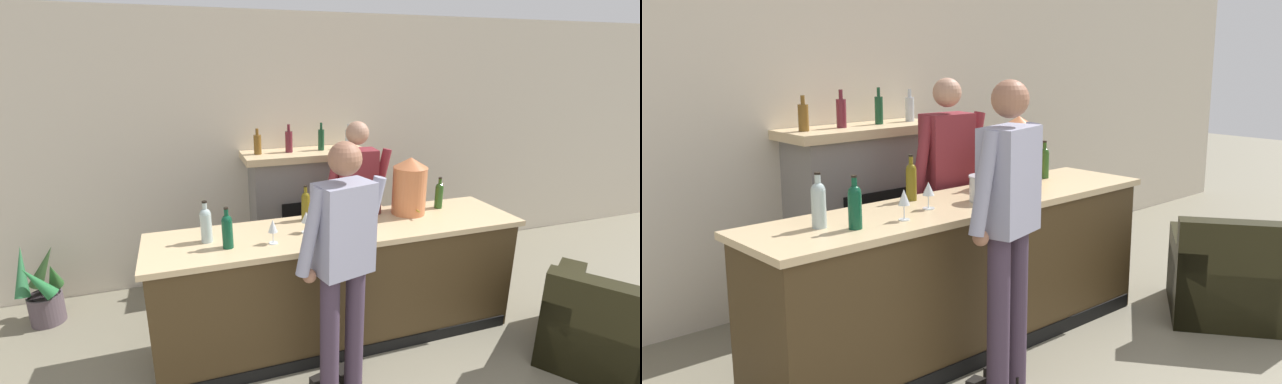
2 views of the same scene
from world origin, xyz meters
The scene contains 16 objects.
wall_back_panel centered at (0.00, 4.26, 1.38)m, with size 12.00×0.07×2.75m.
bar_counter centered at (0.14, 2.78, 0.50)m, with size 3.00×0.72×1.00m.
fireplace_stone centered at (0.20, 4.00, 0.70)m, with size 1.29×0.52×1.67m.
armchair_black centered at (1.97, 1.80, 0.27)m, with size 1.25×1.25×0.80m.
potted_plant_corner centered at (-2.30, 3.82, 0.31)m, with size 0.37×0.35×0.75m.
person_customer centered at (-0.10, 2.14, 1.01)m, with size 0.65×0.37×1.81m.
person_bartender centered at (0.49, 3.31, 0.98)m, with size 0.66×0.33×1.76m.
copper_dispenser centered at (0.81, 2.90, 1.25)m, with size 0.29×0.33×0.49m.
ice_bucket_steel centered at (0.24, 2.68, 1.09)m, with size 0.20×0.20×0.17m.
wine_bottle_chardonnay_pale centered at (1.14, 2.94, 1.13)m, with size 0.07×0.07×0.28m.
wine_bottle_port_short centered at (-0.77, 2.67, 1.13)m, with size 0.08×0.08×0.30m.
wine_bottle_burgundy_dark centered at (0.54, 2.98, 1.15)m, with size 0.08×0.08×0.33m.
wine_bottle_riesling_slim centered at (-0.09, 3.02, 1.13)m, with size 0.07×0.07×0.30m.
wine_bottle_merlot_tall centered at (-0.90, 2.82, 1.14)m, with size 0.08×0.08×0.31m.
wine_glass_front_left centered at (-0.16, 2.76, 1.12)m, with size 0.08×0.08×0.17m.
wine_glass_mid_counter centered at (-0.45, 2.64, 1.13)m, with size 0.07×0.07×0.18m.
Camera 1 is at (-1.04, -0.18, 2.26)m, focal length 24.00 mm.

